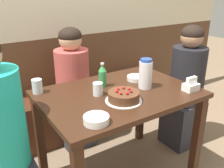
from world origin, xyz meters
The scene contains 14 objects.
back_wall centered at (0.00, 1.05, 1.25)m, with size 4.80×0.04×2.50m.
bench_seat centered at (0.00, 0.83, 0.24)m, with size 2.22×0.38×0.48m.
dining_table centered at (0.00, 0.00, 0.66)m, with size 1.12×0.79×0.77m.
birthday_cake centered at (-0.06, -0.15, 0.81)m, with size 0.25×0.25×0.09m.
water_pitcher centered at (0.21, -0.04, 0.88)m, with size 0.10×0.10×0.23m.
soju_bottle centered at (-0.04, 0.15, 0.86)m, with size 0.06×0.06×0.19m.
napkin_holder centered at (0.45, -0.27, 0.81)m, with size 0.11×0.08×0.11m.
bowl_soup_white centered at (0.26, 0.12, 0.79)m, with size 0.14×0.14×0.03m.
bowl_rice_small centered at (-0.35, -0.29, 0.79)m, with size 0.15×0.15×0.04m.
glass_water_tall centered at (-0.49, 0.30, 0.82)m, with size 0.07×0.07×0.10m.
glass_tumbler_short centered at (-0.15, 0.03, 0.82)m, with size 0.07×0.07×0.09m.
person_teal_shirt centered at (-0.82, 0.07, 0.60)m, with size 0.34×0.33×1.25m.
person_pale_blue_shirt centered at (-0.06, 0.66, 0.55)m, with size 0.31×0.34×1.16m.
person_grey_tee centered at (0.82, 0.07, 0.56)m, with size 0.34×0.31×1.18m.
Camera 1 is at (-0.95, -1.36, 1.49)m, focal length 40.00 mm.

